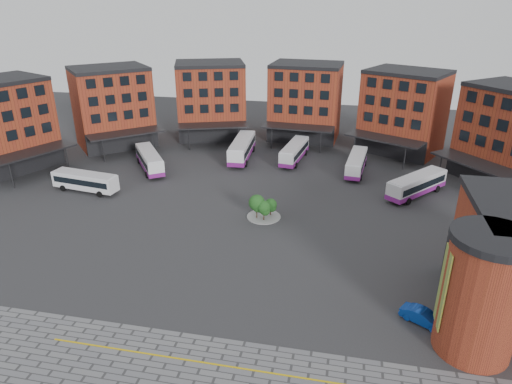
% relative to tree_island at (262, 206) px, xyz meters
% --- Properties ---
extents(ground, '(160.00, 160.00, 0.00)m').
position_rel_tree_island_xyz_m(ground, '(-1.91, -11.55, -1.73)').
color(ground, '#28282B').
rests_on(ground, ground).
extents(yellow_line, '(26.00, 0.15, 0.02)m').
position_rel_tree_island_xyz_m(yellow_line, '(0.09, -25.55, -1.70)').
color(yellow_line, gold).
rests_on(yellow_line, paving_zone).
extents(main_building, '(94.14, 42.48, 14.60)m').
position_rel_tree_island_xyz_m(main_building, '(-6.68, 26.70, 5.49)').
color(main_building, maroon).
rests_on(main_building, ground).
extents(tree_island, '(4.40, 4.40, 3.30)m').
position_rel_tree_island_xyz_m(tree_island, '(0.00, 0.00, 0.00)').
color(tree_island, gray).
rests_on(tree_island, ground).
extents(bus_a, '(10.33, 3.71, 2.86)m').
position_rel_tree_island_xyz_m(bus_a, '(-27.04, 3.53, -0.04)').
color(bus_a, silver).
rests_on(bus_a, ground).
extents(bus_b, '(8.44, 10.54, 3.12)m').
position_rel_tree_island_xyz_m(bus_b, '(-21.52, 13.84, -0.04)').
color(bus_b, white).
rests_on(bus_b, ground).
extents(bus_c, '(3.57, 12.42, 3.46)m').
position_rel_tree_island_xyz_m(bus_c, '(-7.90, 22.16, 0.14)').
color(bus_c, white).
rests_on(bus_c, ground).
extents(bus_d, '(3.95, 11.13, 3.07)m').
position_rel_tree_island_xyz_m(bus_d, '(1.20, 22.89, -0.07)').
color(bus_d, silver).
rests_on(bus_d, ground).
extents(bus_e, '(3.56, 10.64, 2.94)m').
position_rel_tree_island_xyz_m(bus_e, '(11.71, 19.42, -0.14)').
color(bus_e, silver).
rests_on(bus_e, ground).
extents(bus_f, '(9.10, 10.09, 3.12)m').
position_rel_tree_island_xyz_m(bus_f, '(20.19, 11.67, -0.05)').
color(bus_f, silver).
rests_on(bus_f, ground).
extents(blue_car, '(4.18, 3.25, 1.33)m').
position_rel_tree_island_xyz_m(blue_car, '(17.71, -17.13, -1.07)').
color(blue_car, '#0B369A').
rests_on(blue_car, ground).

